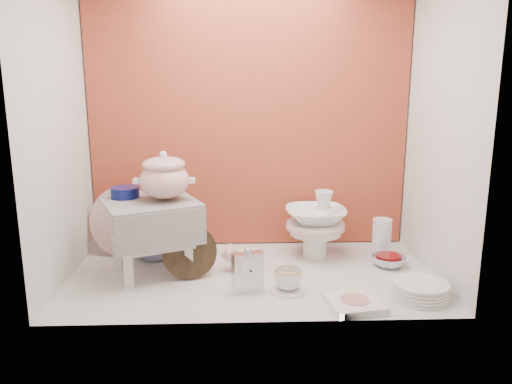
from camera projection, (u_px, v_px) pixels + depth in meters
ground at (252, 275)px, 2.53m from camera, size 1.80×1.80×0.00m
niche_shell at (251, 84)px, 2.50m from camera, size 1.86×1.03×1.53m
step_stool at (152, 238)px, 2.51m from camera, size 0.55×0.51×0.37m
soup_tureen at (164, 176)px, 2.46m from camera, size 0.34×0.34×0.25m
cobalt_bowl at (125, 192)px, 2.54m from camera, size 0.17×0.17×0.05m
floral_platter at (125, 221)px, 2.77m from camera, size 0.40×0.15×0.39m
blue_white_vase at (153, 236)px, 2.74m from camera, size 0.25×0.25×0.25m
lacquer_tray at (190, 252)px, 2.48m from camera, size 0.29×0.17×0.26m
mantel_clock at (248, 270)px, 2.31m from camera, size 0.15×0.09×0.21m
plush_pig at (248, 258)px, 2.57m from camera, size 0.26×0.22×0.13m
teacup_saucer at (288, 290)px, 2.34m from camera, size 0.20×0.20×0.01m
gold_rim_teacup at (288, 279)px, 2.33m from camera, size 0.15×0.15×0.10m
lattice_dish at (355, 303)px, 2.18m from camera, size 0.26×0.26×0.03m
dinner_plate_stack at (420, 290)px, 2.26m from camera, size 0.32×0.32×0.07m
crystal_bowl at (389, 261)px, 2.64m from camera, size 0.22×0.22×0.06m
clear_glass_vase at (382, 237)px, 2.78m from camera, size 0.12×0.12×0.21m
porcelain_tower at (315, 224)px, 2.75m from camera, size 0.42×0.42×0.37m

